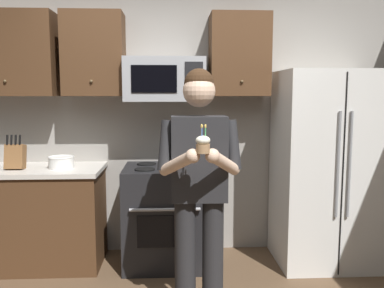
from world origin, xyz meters
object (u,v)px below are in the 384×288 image
object	(u,v)px
refrigerator	(326,168)
knife_block	(15,156)
bowl_large_white	(61,162)
oven_range	(166,215)
microwave	(165,80)
cupcake	(203,144)
person	(199,181)

from	to	relation	value
refrigerator	knife_block	world-z (taller)	refrigerator
refrigerator	bowl_large_white	distance (m)	2.44
oven_range	refrigerator	xyz separation A→B (m)	(1.50, -0.04, 0.44)
microwave	knife_block	size ratio (longest dim) A/B	2.31
bowl_large_white	cupcake	distance (m)	1.78
oven_range	knife_block	world-z (taller)	knife_block
knife_block	bowl_large_white	xyz separation A→B (m)	(0.40, 0.03, -0.06)
refrigerator	cupcake	world-z (taller)	refrigerator
oven_range	microwave	world-z (taller)	microwave
microwave	bowl_large_white	distance (m)	1.21
person	cupcake	distance (m)	0.44
person	refrigerator	bearing A→B (deg)	36.22
knife_block	oven_range	bearing A→B (deg)	1.26
knife_block	cupcake	distance (m)	2.04
person	cupcake	xyz separation A→B (m)	(-0.00, -0.33, 0.30)
microwave	person	xyz separation A→B (m)	(0.25, -1.08, -0.72)
bowl_large_white	cupcake	size ratio (longest dim) A/B	1.33
microwave	refrigerator	distance (m)	1.72
microwave	person	distance (m)	1.32
oven_range	refrigerator	world-z (taller)	refrigerator
bowl_large_white	cupcake	xyz separation A→B (m)	(1.19, -1.28, 0.32)
microwave	bowl_large_white	size ratio (longest dim) A/B	3.19
knife_block	cupcake	xyz separation A→B (m)	(1.58, -1.26, 0.26)
refrigerator	bowl_large_white	bearing A→B (deg)	179.16
refrigerator	knife_block	distance (m)	2.84
knife_block	bowl_large_white	size ratio (longest dim) A/B	1.38
oven_range	cupcake	size ratio (longest dim) A/B	5.36
cupcake	bowl_large_white	bearing A→B (deg)	132.79
oven_range	person	distance (m)	1.12
bowl_large_white	microwave	bearing A→B (deg)	7.43
oven_range	bowl_large_white	xyz separation A→B (m)	(-0.94, -0.00, 0.51)
refrigerator	cupcake	xyz separation A→B (m)	(-1.25, -1.25, 0.39)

